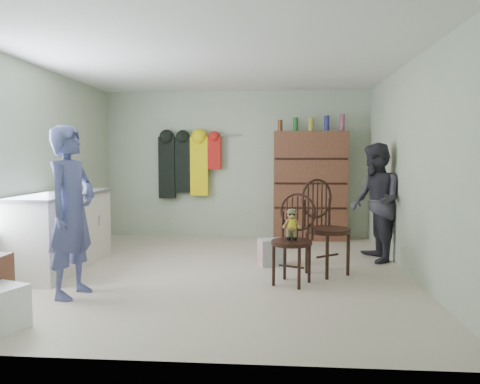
# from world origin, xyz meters

# --- Properties ---
(ground_plane) EXTENTS (5.00, 5.00, 0.00)m
(ground_plane) POSITION_xyz_m (0.00, 0.00, 0.00)
(ground_plane) COLOR beige
(ground_plane) RESTS_ON ground
(room_walls) EXTENTS (5.00, 5.00, 5.00)m
(room_walls) POSITION_xyz_m (0.00, 0.53, 1.58)
(room_walls) COLOR #B4C0A0
(room_walls) RESTS_ON ground
(counter) EXTENTS (0.64, 1.86, 0.94)m
(counter) POSITION_xyz_m (-1.95, 0.00, 0.47)
(counter) COLOR silver
(counter) RESTS_ON ground
(chair_front) EXTENTS (0.58, 0.58, 0.99)m
(chair_front) POSITION_xyz_m (0.89, -0.45, 0.55)
(chair_front) COLOR black
(chair_front) RESTS_ON ground
(chair_far) EXTENTS (0.70, 0.70, 1.12)m
(chair_far) POSITION_xyz_m (1.26, 0.02, 0.60)
(chair_far) COLOR black
(chair_far) RESTS_ON ground
(striped_bag) EXTENTS (0.38, 0.33, 0.34)m
(striped_bag) POSITION_xyz_m (0.64, 0.37, 0.17)
(striped_bag) COLOR #E58172
(striped_bag) RESTS_ON ground
(person_left) EXTENTS (0.52, 0.68, 1.69)m
(person_left) POSITION_xyz_m (-1.32, -1.08, 0.85)
(person_left) COLOR #474D82
(person_left) RESTS_ON ground
(person_right) EXTENTS (0.67, 0.82, 1.57)m
(person_right) POSITION_xyz_m (2.00, 0.73, 0.79)
(person_right) COLOR #2D2B33
(person_right) RESTS_ON ground
(dresser) EXTENTS (1.20, 0.39, 2.07)m
(dresser) POSITION_xyz_m (1.25, 2.30, 0.91)
(dresser) COLOR brown
(dresser) RESTS_ON ground
(coat_rack) EXTENTS (1.42, 0.12, 1.09)m
(coat_rack) POSITION_xyz_m (-0.83, 2.38, 1.25)
(coat_rack) COLOR #99999E
(coat_rack) RESTS_ON ground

